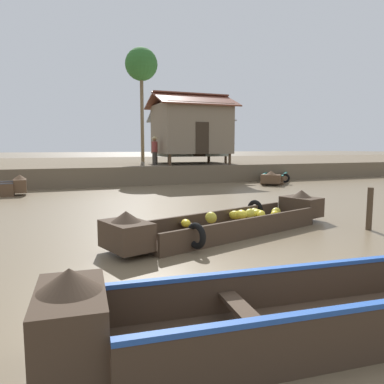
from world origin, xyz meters
The scene contains 10 objects.
ground_plane centered at (0.00, 10.00, 0.00)m, with size 300.00×300.00×0.00m, color #726047.
riverbank_strip centered at (0.00, 25.45, 0.50)m, with size 160.00×20.00×1.00m, color brown.
banana_boat centered at (0.73, 4.01, 0.28)m, with size 6.20×2.79×0.84m.
viewer_boat centered at (-0.47, -0.59, 0.33)m, with size 6.06×1.72×0.98m.
fishing_skiff_distant centered at (9.29, 14.81, 0.27)m, with size 4.04×4.53×0.78m.
stilt_house_mid_left centered at (5.12, 17.68, 3.16)m, with size 4.85×3.89×4.27m.
stilt_house_mid_right centered at (5.73, 19.39, 2.76)m, with size 4.97×3.60×3.79m.
palm_tree_near centered at (3.30, 22.47, 7.64)m, with size 2.25×2.25×7.88m.
vendor_person centered at (2.65, 17.15, 1.93)m, with size 0.44×0.44×1.66m.
mooring_post centered at (4.06, 3.13, 0.52)m, with size 0.14×0.14×1.05m, color #423323.
Camera 1 is at (-3.31, -3.60, 2.02)m, focal length 34.83 mm.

